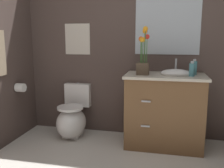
{
  "coord_description": "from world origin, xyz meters",
  "views": [
    {
      "loc": [
        0.4,
        -1.48,
        1.3
      ],
      "look_at": [
        -0.24,
        1.43,
        0.75
      ],
      "focal_mm": 39.63,
      "sensor_mm": 36.0,
      "label": 1
    }
  ],
  "objects_px": {
    "lotion_bottle": "(194,68)",
    "flower_vase": "(143,59)",
    "vanity_cabinet": "(164,110)",
    "wall_poster": "(77,39)",
    "wall_mirror": "(167,26)",
    "soap_bottle": "(192,69)",
    "toilet_paper_roll": "(20,88)",
    "toilet": "(72,119)"
  },
  "relations": [
    {
      "from": "flower_vase",
      "to": "soap_bottle",
      "type": "bearing_deg",
      "value": -0.79
    },
    {
      "from": "flower_vase",
      "to": "wall_poster",
      "type": "xyz_separation_m",
      "value": [
        -0.94,
        0.36,
        0.23
      ]
    },
    {
      "from": "soap_bottle",
      "to": "flower_vase",
      "type": "bearing_deg",
      "value": 179.21
    },
    {
      "from": "lotion_bottle",
      "to": "toilet_paper_roll",
      "type": "relative_size",
      "value": 1.67
    },
    {
      "from": "lotion_bottle",
      "to": "wall_poster",
      "type": "height_order",
      "value": "wall_poster"
    },
    {
      "from": "vanity_cabinet",
      "to": "wall_mirror",
      "type": "relative_size",
      "value": 1.33
    },
    {
      "from": "flower_vase",
      "to": "soap_bottle",
      "type": "distance_m",
      "value": 0.56
    },
    {
      "from": "flower_vase",
      "to": "wall_poster",
      "type": "distance_m",
      "value": 1.03
    },
    {
      "from": "lotion_bottle",
      "to": "soap_bottle",
      "type": "bearing_deg",
      "value": -105.66
    },
    {
      "from": "wall_poster",
      "to": "wall_mirror",
      "type": "xyz_separation_m",
      "value": [
        1.19,
        0.0,
        0.16
      ]
    },
    {
      "from": "toilet",
      "to": "lotion_bottle",
      "type": "xyz_separation_m",
      "value": [
        1.52,
        0.04,
        0.72
      ]
    },
    {
      "from": "soap_bottle",
      "to": "toilet_paper_roll",
      "type": "xyz_separation_m",
      "value": [
        -2.1,
        -0.1,
        -0.28
      ]
    },
    {
      "from": "toilet_paper_roll",
      "to": "flower_vase",
      "type": "bearing_deg",
      "value": 3.98
    },
    {
      "from": "wall_poster",
      "to": "wall_mirror",
      "type": "distance_m",
      "value": 1.21
    },
    {
      "from": "soap_bottle",
      "to": "wall_poster",
      "type": "height_order",
      "value": "wall_poster"
    },
    {
      "from": "soap_bottle",
      "to": "wall_mirror",
      "type": "bearing_deg",
      "value": 128.44
    },
    {
      "from": "soap_bottle",
      "to": "toilet",
      "type": "bearing_deg",
      "value": 176.3
    },
    {
      "from": "soap_bottle",
      "to": "toilet_paper_roll",
      "type": "bearing_deg",
      "value": -177.26
    },
    {
      "from": "lotion_bottle",
      "to": "wall_poster",
      "type": "relative_size",
      "value": 0.44
    },
    {
      "from": "toilet",
      "to": "flower_vase",
      "type": "distance_m",
      "value": 1.24
    },
    {
      "from": "flower_vase",
      "to": "lotion_bottle",
      "type": "xyz_separation_m",
      "value": [
        0.59,
        0.13,
        -0.1
      ]
    },
    {
      "from": "vanity_cabinet",
      "to": "toilet_paper_roll",
      "type": "distance_m",
      "value": 1.84
    },
    {
      "from": "lotion_bottle",
      "to": "vanity_cabinet",
      "type": "bearing_deg",
      "value": -168.36
    },
    {
      "from": "soap_bottle",
      "to": "toilet_paper_roll",
      "type": "distance_m",
      "value": 2.12
    },
    {
      "from": "soap_bottle",
      "to": "wall_poster",
      "type": "distance_m",
      "value": 1.56
    },
    {
      "from": "toilet",
      "to": "toilet_paper_roll",
      "type": "xyz_separation_m",
      "value": [
        -0.62,
        -0.2,
        0.44
      ]
    },
    {
      "from": "vanity_cabinet",
      "to": "wall_poster",
      "type": "bearing_deg",
      "value": 166.21
    },
    {
      "from": "lotion_bottle",
      "to": "wall_mirror",
      "type": "bearing_deg",
      "value": 145.18
    },
    {
      "from": "lotion_bottle",
      "to": "flower_vase",
      "type": "bearing_deg",
      "value": -167.63
    },
    {
      "from": "lotion_bottle",
      "to": "toilet_paper_roll",
      "type": "xyz_separation_m",
      "value": [
        -2.14,
        -0.24,
        -0.29
      ]
    },
    {
      "from": "wall_poster",
      "to": "toilet_paper_roll",
      "type": "relative_size",
      "value": 3.77
    },
    {
      "from": "wall_mirror",
      "to": "wall_poster",
      "type": "bearing_deg",
      "value": 180.0
    },
    {
      "from": "vanity_cabinet",
      "to": "toilet_paper_roll",
      "type": "relative_size",
      "value": 9.65
    },
    {
      "from": "flower_vase",
      "to": "wall_mirror",
      "type": "height_order",
      "value": "wall_mirror"
    },
    {
      "from": "toilet",
      "to": "soap_bottle",
      "type": "height_order",
      "value": "soap_bottle"
    },
    {
      "from": "soap_bottle",
      "to": "lotion_bottle",
      "type": "distance_m",
      "value": 0.14
    },
    {
      "from": "lotion_bottle",
      "to": "wall_poster",
      "type": "distance_m",
      "value": 1.57
    },
    {
      "from": "flower_vase",
      "to": "toilet",
      "type": "bearing_deg",
      "value": 174.6
    },
    {
      "from": "lotion_bottle",
      "to": "wall_poster",
      "type": "bearing_deg",
      "value": 171.51
    },
    {
      "from": "vanity_cabinet",
      "to": "wall_poster",
      "type": "xyz_separation_m",
      "value": [
        -1.2,
        0.29,
        0.84
      ]
    },
    {
      "from": "vanity_cabinet",
      "to": "soap_bottle",
      "type": "xyz_separation_m",
      "value": [
        0.29,
        -0.07,
        0.51
      ]
    },
    {
      "from": "soap_bottle",
      "to": "wall_mirror",
      "type": "height_order",
      "value": "wall_mirror"
    }
  ]
}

